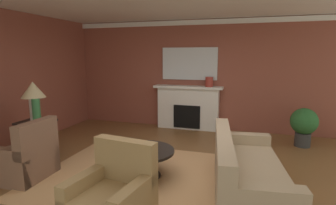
# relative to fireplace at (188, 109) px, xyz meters

# --- Properties ---
(ground_plane) EXTENTS (8.99, 8.99, 0.00)m
(ground_plane) POSITION_rel_fireplace_xyz_m (0.32, -2.78, -0.54)
(ground_plane) COLOR brown
(wall_fireplace) EXTENTS (7.52, 0.12, 2.83)m
(wall_fireplace) POSITION_rel_fireplace_xyz_m (0.32, 0.21, 0.87)
(wall_fireplace) COLOR brown
(wall_fireplace) RESTS_ON ground_plane
(wall_window) EXTENTS (0.12, 6.46, 2.83)m
(wall_window) POSITION_rel_fireplace_xyz_m (-3.20, -2.48, 0.87)
(wall_window) COLOR brown
(wall_window) RESTS_ON ground_plane
(crown_moulding) EXTENTS (7.52, 0.08, 0.12)m
(crown_moulding) POSITION_rel_fireplace_xyz_m (0.32, 0.13, 2.21)
(crown_moulding) COLOR white
(area_rug) EXTENTS (3.29, 2.64, 0.01)m
(area_rug) POSITION_rel_fireplace_xyz_m (-0.05, -3.04, -0.54)
(area_rug) COLOR tan
(area_rug) RESTS_ON ground_plane
(fireplace) EXTENTS (1.80, 0.35, 1.15)m
(fireplace) POSITION_rel_fireplace_xyz_m (0.00, 0.00, 0.00)
(fireplace) COLOR white
(fireplace) RESTS_ON ground_plane
(mantel_mirror) EXTENTS (1.46, 0.04, 0.83)m
(mantel_mirror) POSITION_rel_fireplace_xyz_m (0.00, 0.12, 1.17)
(mantel_mirror) COLOR silver
(sofa) EXTENTS (1.16, 2.20, 0.85)m
(sofa) POSITION_rel_fireplace_xyz_m (1.53, -3.19, -0.25)
(sofa) COLOR tan
(sofa) RESTS_ON ground_plane
(armchair_near_window) EXTENTS (0.82, 0.82, 0.95)m
(armchair_near_window) POSITION_rel_fireplace_xyz_m (-1.84, -3.62, -0.24)
(armchair_near_window) COLOR brown
(armchair_near_window) RESTS_ON ground_plane
(armchair_facing_fireplace) EXTENTS (0.90, 0.90, 0.95)m
(armchair_facing_fireplace) POSITION_rel_fireplace_xyz_m (0.10, -4.33, -0.24)
(armchair_facing_fireplace) COLOR #9E7A4C
(armchair_facing_fireplace) RESTS_ON ground_plane
(coffee_table) EXTENTS (1.00, 1.00, 0.45)m
(coffee_table) POSITION_rel_fireplace_xyz_m (-0.05, -3.04, -0.21)
(coffee_table) COLOR black
(coffee_table) RESTS_ON ground_plane
(side_table) EXTENTS (0.56, 0.56, 0.70)m
(side_table) POSITION_rel_fireplace_xyz_m (-2.34, -2.79, -0.14)
(side_table) COLOR black
(side_table) RESTS_ON ground_plane
(table_lamp) EXTENTS (0.44, 0.44, 0.75)m
(table_lamp) POSITION_rel_fireplace_xyz_m (-2.34, -2.79, 0.68)
(table_lamp) COLOR beige
(table_lamp) RESTS_ON side_table
(vase_on_side_table) EXTENTS (0.14, 0.14, 0.46)m
(vase_on_side_table) POSITION_rel_fireplace_xyz_m (-2.19, -2.91, 0.38)
(vase_on_side_table) COLOR #33703D
(vase_on_side_table) RESTS_ON side_table
(vase_mantel_right) EXTENTS (0.19, 0.19, 0.24)m
(vase_mantel_right) POSITION_rel_fireplace_xyz_m (0.55, -0.05, 0.73)
(vase_mantel_right) COLOR #9E3328
(vase_mantel_right) RESTS_ON fireplace
(book_red_cover) EXTENTS (0.19, 0.18, 0.06)m
(book_red_cover) POSITION_rel_fireplace_xyz_m (-0.05, -2.97, -0.07)
(book_red_cover) COLOR maroon
(book_red_cover) RESTS_ON coffee_table
(book_art_folio) EXTENTS (0.28, 0.26, 0.05)m
(book_art_folio) POSITION_rel_fireplace_xyz_m (0.01, -3.01, -0.02)
(book_art_folio) COLOR tan
(book_art_folio) RESTS_ON coffee_table
(book_small_novel) EXTENTS (0.22, 0.19, 0.03)m
(book_small_novel) POSITION_rel_fireplace_xyz_m (-0.08, -3.13, 0.02)
(book_small_novel) COLOR navy
(book_small_novel) RESTS_ON coffee_table
(potted_plant) EXTENTS (0.56, 0.56, 0.83)m
(potted_plant) POSITION_rel_fireplace_xyz_m (2.68, -0.68, -0.05)
(potted_plant) COLOR #333333
(potted_plant) RESTS_ON ground_plane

